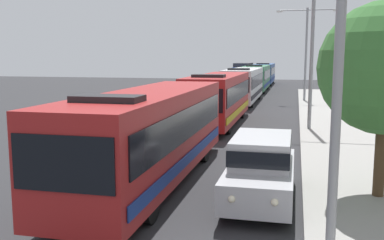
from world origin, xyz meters
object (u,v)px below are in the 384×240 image
at_px(bus_second_in_line, 219,97).
at_px(bus_rear, 264,73).
at_px(bus_middle, 244,84).
at_px(streetlamp_far, 306,45).
at_px(box_truck_oncoming, 243,73).
at_px(bus_lead, 152,132).
at_px(bus_fourth_in_line, 257,77).
at_px(white_suv, 261,166).
at_px(streetlamp_mid, 312,41).

xyz_separation_m(bus_second_in_line, bus_rear, (0.00, 39.81, 0.00)).
bearing_deg(bus_rear, bus_middle, -90.00).
xyz_separation_m(bus_rear, streetlamp_far, (5.40, -24.73, 3.52)).
height_order(bus_middle, box_truck_oncoming, bus_middle).
bearing_deg(bus_middle, bus_second_in_line, -90.00).
relative_size(bus_lead, bus_fourth_in_line, 0.98).
height_order(bus_lead, box_truck_oncoming, bus_lead).
distance_m(bus_fourth_in_line, white_suv, 40.91).
height_order(bus_rear, streetlamp_mid, streetlamp_mid).
height_order(bus_second_in_line, streetlamp_far, streetlamp_far).
bearing_deg(bus_lead, bus_second_in_line, 90.00).
distance_m(bus_rear, streetlamp_mid, 41.53).
bearing_deg(streetlamp_mid, bus_middle, 110.50).
bearing_deg(white_suv, bus_middle, 97.72).
relative_size(white_suv, streetlamp_far, 0.58).
distance_m(bus_fourth_in_line, bus_rear, 13.15).
bearing_deg(box_truck_oncoming, bus_second_in_line, -85.33).
relative_size(bus_second_in_line, bus_fourth_in_line, 0.92).
relative_size(bus_middle, bus_fourth_in_line, 1.03).
relative_size(white_suv, box_truck_oncoming, 0.58).
relative_size(bus_fourth_in_line, white_suv, 2.41).
xyz_separation_m(white_suv, streetlamp_mid, (1.70, 12.85, 3.99)).
xyz_separation_m(streetlamp_mid, streetlamp_far, (-0.00, 16.31, 0.19)).
distance_m(bus_fourth_in_line, box_truck_oncoming, 14.18).
bearing_deg(bus_fourth_in_line, bus_lead, -90.00).
xyz_separation_m(box_truck_oncoming, streetlamp_mid, (8.70, -41.68, 3.31)).
bearing_deg(streetlamp_mid, bus_fourth_in_line, 100.95).
height_order(white_suv, streetlamp_far, streetlamp_far).
xyz_separation_m(bus_lead, bus_second_in_line, (-0.00, 12.95, -0.00)).
bearing_deg(box_truck_oncoming, bus_fourth_in_line, -76.53).
relative_size(bus_lead, streetlamp_mid, 1.46).
relative_size(bus_lead, bus_middle, 0.95).
distance_m(white_suv, streetlamp_far, 29.51).
distance_m(bus_lead, streetlamp_mid, 13.32).
bearing_deg(streetlamp_mid, bus_lead, -114.74).
bearing_deg(bus_lead, streetlamp_far, 79.10).
bearing_deg(bus_lead, box_truck_oncoming, 93.54).
relative_size(bus_middle, bus_rear, 1.07).
xyz_separation_m(bus_second_in_line, streetlamp_mid, (5.40, -1.23, 3.33)).
bearing_deg(white_suv, bus_fourth_in_line, 95.19).
height_order(bus_middle, bus_rear, same).
bearing_deg(bus_lead, bus_middle, 90.00).
height_order(box_truck_oncoming, streetlamp_mid, streetlamp_mid).
bearing_deg(streetlamp_mid, box_truck_oncoming, 101.79).
height_order(bus_fourth_in_line, streetlamp_mid, streetlamp_mid).
bearing_deg(streetlamp_far, bus_lead, -100.90).
bearing_deg(bus_second_in_line, bus_lead, -90.00).
relative_size(bus_second_in_line, streetlamp_far, 1.30).
bearing_deg(box_truck_oncoming, bus_rear, -10.91).
xyz_separation_m(bus_middle, streetlamp_far, (5.40, 1.88, 3.52)).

